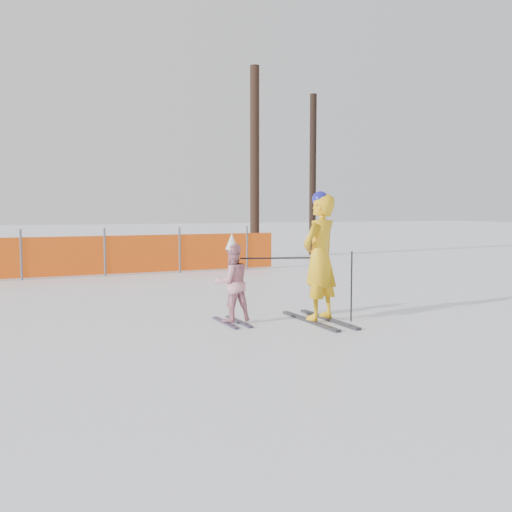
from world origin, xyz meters
The scene contains 5 objects.
ground centered at (0.00, 0.00, 0.00)m, with size 120.00×120.00×0.00m, color white.
adult centered at (0.82, -0.07, 1.00)m, with size 0.83×1.64×2.00m.
child centered at (-0.46, 0.36, 0.63)m, with size 0.59×0.94×1.37m.
ski_poles centered at (0.72, -0.06, 0.77)m, with size 1.63×0.61×1.09m.
tree_trunks centered at (5.50, 10.83, 3.21)m, with size 3.01×1.00×6.63m.
Camera 1 is at (-3.66, -7.58, 1.73)m, focal length 40.00 mm.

